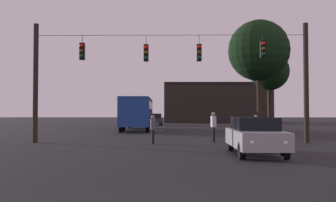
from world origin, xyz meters
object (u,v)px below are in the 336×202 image
car_near_right (255,135)px  tree_left_silhouette (259,51)px  city_bus (138,111)px  car_far_left (154,119)px  tree_behind_building (269,72)px  pedestrian_crossing_left (256,127)px  pedestrian_crossing_center (213,125)px  pedestrian_crossing_right (153,128)px

car_near_right → tree_left_silhouette: size_ratio=0.45×
city_bus → car_far_left: bearing=85.1°
tree_behind_building → car_near_right: bearing=-106.7°
city_bus → tree_left_silhouette: (10.82, -3.06, 5.19)m
tree_behind_building → car_far_left: bearing=148.7°
pedestrian_crossing_left → tree_left_silhouette: bearing=75.3°
pedestrian_crossing_left → pedestrian_crossing_center: 2.46m
city_bus → pedestrian_crossing_left: bearing=-58.6°
pedestrian_crossing_center → pedestrian_crossing_right: bearing=-160.0°
car_far_left → tree_behind_building: 15.74m
tree_behind_building → tree_left_silhouette: bearing=-112.0°
car_near_right → car_far_left: same height
pedestrian_crossing_left → tree_behind_building: 18.98m
city_bus → tree_left_silhouette: bearing=-15.8°
car_near_right → pedestrian_crossing_left: 6.27m
car_far_left → pedestrian_crossing_center: (4.65, -25.17, 0.19)m
pedestrian_crossing_center → tree_behind_building: tree_behind_building is taller
city_bus → pedestrian_crossing_left: size_ratio=7.07×
car_far_left → pedestrian_crossing_left: pedestrian_crossing_left is taller
city_bus → pedestrian_crossing_left: city_bus is taller
city_bus → tree_behind_building: 14.89m
car_far_left → pedestrian_crossing_center: 25.60m
car_far_left → pedestrian_crossing_center: pedestrian_crossing_center is taller
pedestrian_crossing_left → pedestrian_crossing_right: pedestrian_crossing_left is taller
city_bus → pedestrian_crossing_right: city_bus is taller
pedestrian_crossing_right → tree_behind_building: bearing=58.5°
car_near_right → pedestrian_crossing_right: bearing=132.6°
pedestrian_crossing_right → tree_left_silhouette: bearing=53.4°
pedestrian_crossing_right → tree_behind_building: (11.46, 18.70, 5.17)m
tree_behind_building → pedestrian_crossing_right: bearing=-121.5°
pedestrian_crossing_right → city_bus: bearing=98.7°
city_bus → car_far_left: (1.02, 11.80, -1.07)m
pedestrian_crossing_center → pedestrian_crossing_right: size_ratio=1.11×
car_near_right → tree_behind_building: (7.05, 23.49, 5.24)m
car_far_left → tree_behind_building: tree_behind_building is taller
city_bus → pedestrian_crossing_right: bearing=-81.3°
car_near_right → tree_left_silhouette: bearing=75.7°
tree_left_silhouette → car_far_left: bearing=123.4°
pedestrian_crossing_right → tree_behind_building: 22.53m
pedestrian_crossing_right → car_far_left: bearing=92.7°
city_bus → car_far_left: 11.89m
city_bus → pedestrian_crossing_center: size_ratio=6.40×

